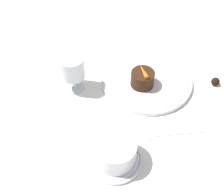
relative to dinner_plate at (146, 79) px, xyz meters
name	(u,v)px	position (x,y,z in m)	size (l,w,h in m)	color
ground_plane	(136,86)	(-0.01, 0.04, -0.01)	(3.00, 3.00, 0.00)	white
dinner_plate	(146,79)	(0.00, 0.00, 0.00)	(0.27, 0.27, 0.01)	white
saucer	(115,158)	(-0.23, 0.17, 0.00)	(0.13, 0.13, 0.01)	white
coffee_cup	(115,150)	(-0.23, 0.17, 0.03)	(0.12, 0.10, 0.06)	white
spoon	(111,141)	(-0.18, 0.16, 0.00)	(0.09, 0.10, 0.00)	silver
wine_glass	(72,69)	(0.03, 0.21, 0.07)	(0.07, 0.07, 0.11)	silver
fork	(160,135)	(-0.19, 0.04, -0.01)	(0.05, 0.19, 0.01)	silver
dessert_cake	(142,79)	(-0.02, 0.02, 0.03)	(0.07, 0.07, 0.05)	#381E0F
carrot_garnish	(143,71)	(-0.02, 0.02, 0.06)	(0.05, 0.01, 0.01)	orange
chocolate_truffle	(215,82)	(-0.07, -0.19, 0.00)	(0.02, 0.02, 0.02)	black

